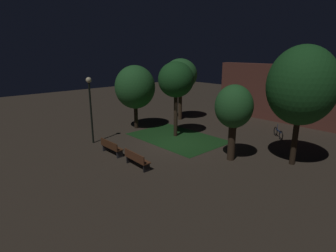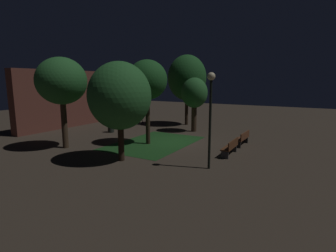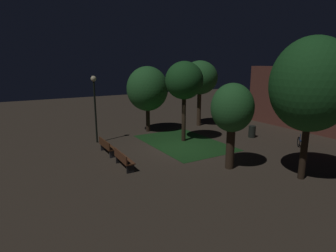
{
  "view_description": "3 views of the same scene",
  "coord_description": "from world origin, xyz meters",
  "px_view_note": "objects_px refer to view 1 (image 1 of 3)",
  "views": [
    {
      "loc": [
        12.48,
        -12.09,
        6.04
      ],
      "look_at": [
        -0.44,
        -0.33,
        1.24
      ],
      "focal_mm": 29.14,
      "sensor_mm": 36.0,
      "label": 1
    },
    {
      "loc": [
        -15.19,
        -8.23,
        4.06
      ],
      "look_at": [
        -0.48,
        0.26,
        1.14
      ],
      "focal_mm": 28.09,
      "sensor_mm": 36.0,
      "label": 2
    },
    {
      "loc": [
        13.98,
        -9.02,
        5.26
      ],
      "look_at": [
        -0.16,
        -0.69,
        1.51
      ],
      "focal_mm": 29.68,
      "sensor_mm": 36.0,
      "label": 3
    }
  ],
  "objects_px": {
    "tree_near_wall": "(176,80)",
    "tree_back_left": "(180,75)",
    "tree_tall_center": "(234,108)",
    "bench_corner": "(136,159)",
    "bench_by_lamp": "(111,147)",
    "bicycle": "(278,133)",
    "tree_back_right": "(135,87)",
    "tree_left_canopy": "(302,86)",
    "lamp_post_path_center": "(90,99)",
    "trash_bin": "(233,124)"
  },
  "relations": [
    {
      "from": "tree_tall_center",
      "to": "bench_by_lamp",
      "type": "bearing_deg",
      "value": -138.97
    },
    {
      "from": "bench_corner",
      "to": "lamp_post_path_center",
      "type": "distance_m",
      "value": 5.88
    },
    {
      "from": "tree_tall_center",
      "to": "bicycle",
      "type": "height_order",
      "value": "tree_tall_center"
    },
    {
      "from": "tree_back_left",
      "to": "bench_by_lamp",
      "type": "bearing_deg",
      "value": -69.61
    },
    {
      "from": "bench_by_lamp",
      "to": "tree_near_wall",
      "type": "distance_m",
      "value": 6.54
    },
    {
      "from": "tree_back_right",
      "to": "trash_bin",
      "type": "distance_m",
      "value": 8.35
    },
    {
      "from": "bench_by_lamp",
      "to": "tree_back_right",
      "type": "height_order",
      "value": "tree_back_right"
    },
    {
      "from": "bicycle",
      "to": "bench_corner",
      "type": "bearing_deg",
      "value": -103.84
    },
    {
      "from": "lamp_post_path_center",
      "to": "trash_bin",
      "type": "bearing_deg",
      "value": 66.38
    },
    {
      "from": "bench_corner",
      "to": "bicycle",
      "type": "bearing_deg",
      "value": 76.16
    },
    {
      "from": "tree_back_left",
      "to": "bicycle",
      "type": "relative_size",
      "value": 4.23
    },
    {
      "from": "tree_back_left",
      "to": "tree_tall_center",
      "type": "distance_m",
      "value": 9.98
    },
    {
      "from": "tree_near_wall",
      "to": "bicycle",
      "type": "height_order",
      "value": "tree_near_wall"
    },
    {
      "from": "tree_back_left",
      "to": "tree_left_canopy",
      "type": "relative_size",
      "value": 0.85
    },
    {
      "from": "trash_bin",
      "to": "tree_near_wall",
      "type": "bearing_deg",
      "value": -109.97
    },
    {
      "from": "bench_by_lamp",
      "to": "tree_near_wall",
      "type": "bearing_deg",
      "value": 90.67
    },
    {
      "from": "tree_back_right",
      "to": "tree_tall_center",
      "type": "xyz_separation_m",
      "value": [
        9.13,
        0.07,
        -0.27
      ]
    },
    {
      "from": "bench_corner",
      "to": "tree_back_left",
      "type": "bearing_deg",
      "value": 123.06
    },
    {
      "from": "bench_corner",
      "to": "tree_near_wall",
      "type": "relative_size",
      "value": 0.34
    },
    {
      "from": "tree_near_wall",
      "to": "tree_back_left",
      "type": "height_order",
      "value": "tree_back_left"
    },
    {
      "from": "tree_back_left",
      "to": "tree_left_canopy",
      "type": "distance_m",
      "value": 11.78
    },
    {
      "from": "tree_back_left",
      "to": "bicycle",
      "type": "distance_m",
      "value": 9.52
    },
    {
      "from": "bench_by_lamp",
      "to": "bicycle",
      "type": "bearing_deg",
      "value": 63.95
    },
    {
      "from": "bench_by_lamp",
      "to": "bench_corner",
      "type": "bearing_deg",
      "value": 0.0
    },
    {
      "from": "tree_back_right",
      "to": "bench_corner",
      "type": "bearing_deg",
      "value": -35.8
    },
    {
      "from": "bench_by_lamp",
      "to": "bench_corner",
      "type": "distance_m",
      "value": 2.59
    },
    {
      "from": "bench_by_lamp",
      "to": "trash_bin",
      "type": "bearing_deg",
      "value": 80.74
    },
    {
      "from": "lamp_post_path_center",
      "to": "bicycle",
      "type": "bearing_deg",
      "value": 52.84
    },
    {
      "from": "tree_near_wall",
      "to": "trash_bin",
      "type": "relative_size",
      "value": 6.35
    },
    {
      "from": "bench_by_lamp",
      "to": "trash_bin",
      "type": "xyz_separation_m",
      "value": [
        1.67,
        10.22,
        -0.06
      ]
    },
    {
      "from": "tree_tall_center",
      "to": "bicycle",
      "type": "bearing_deg",
      "value": 91.33
    },
    {
      "from": "tree_back_right",
      "to": "tree_near_wall",
      "type": "bearing_deg",
      "value": 13.22
    },
    {
      "from": "trash_bin",
      "to": "bicycle",
      "type": "bearing_deg",
      "value": 7.23
    },
    {
      "from": "bench_corner",
      "to": "lamp_post_path_center",
      "type": "relative_size",
      "value": 0.41
    },
    {
      "from": "lamp_post_path_center",
      "to": "bicycle",
      "type": "xyz_separation_m",
      "value": [
        7.93,
        10.46,
        -2.68
      ]
    },
    {
      "from": "tree_near_wall",
      "to": "lamp_post_path_center",
      "type": "height_order",
      "value": "tree_near_wall"
    },
    {
      "from": "tree_back_left",
      "to": "tree_left_canopy",
      "type": "xyz_separation_m",
      "value": [
        11.48,
        -2.63,
        0.3
      ]
    },
    {
      "from": "tree_back_left",
      "to": "lamp_post_path_center",
      "type": "height_order",
      "value": "tree_back_left"
    },
    {
      "from": "tree_tall_center",
      "to": "bicycle",
      "type": "distance_m",
      "value": 6.59
    },
    {
      "from": "bench_by_lamp",
      "to": "tree_back_left",
      "type": "height_order",
      "value": "tree_back_left"
    },
    {
      "from": "tree_tall_center",
      "to": "tree_left_canopy",
      "type": "bearing_deg",
      "value": 36.46
    },
    {
      "from": "tree_near_wall",
      "to": "tree_back_left",
      "type": "relative_size",
      "value": 0.99
    },
    {
      "from": "tree_near_wall",
      "to": "bench_corner",
      "type": "bearing_deg",
      "value": -64.08
    },
    {
      "from": "tree_tall_center",
      "to": "tree_back_right",
      "type": "bearing_deg",
      "value": -179.53
    },
    {
      "from": "tree_back_right",
      "to": "tree_tall_center",
      "type": "distance_m",
      "value": 9.13
    },
    {
      "from": "bench_by_lamp",
      "to": "tree_back_right",
      "type": "xyz_separation_m",
      "value": [
        -3.77,
        4.59,
        2.83
      ]
    },
    {
      "from": "tree_tall_center",
      "to": "trash_bin",
      "type": "bearing_deg",
      "value": 123.56
    },
    {
      "from": "tree_left_canopy",
      "to": "tree_back_right",
      "type": "bearing_deg",
      "value": -170.14
    },
    {
      "from": "tree_tall_center",
      "to": "bench_corner",
      "type": "bearing_deg",
      "value": -120.71
    },
    {
      "from": "tree_back_left",
      "to": "tree_back_right",
      "type": "relative_size",
      "value": 1.09
    }
  ]
}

